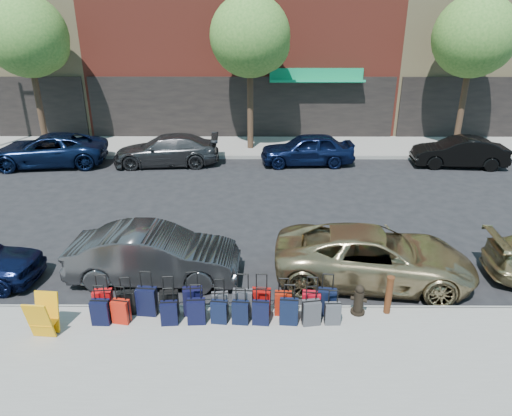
{
  "coord_description": "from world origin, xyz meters",
  "views": [
    {
      "loc": [
        0.9,
        -13.33,
        6.29
      ],
      "look_at": [
        0.84,
        -1.5,
        1.37
      ],
      "focal_mm": 32.0,
      "sensor_mm": 36.0,
      "label": 1
    }
  ],
  "objects_px": {
    "tree_right": "(477,39)",
    "car_far_1": "(167,150)",
    "tree_left": "(30,39)",
    "display_rack": "(43,317)",
    "suitcase_front_5": "(220,304)",
    "car_far_2": "(307,149)",
    "car_far_3": "(459,152)",
    "tree_center": "(253,39)",
    "car_far_0": "(48,150)",
    "bollard": "(389,294)",
    "car_near_2": "(374,256)",
    "fire_hydrant": "(359,300)",
    "car_near_1": "(154,255)"
  },
  "relations": [
    {
      "from": "tree_center",
      "to": "fire_hydrant",
      "type": "height_order",
      "value": "tree_center"
    },
    {
      "from": "bollard",
      "to": "car_far_3",
      "type": "bearing_deg",
      "value": 61.58
    },
    {
      "from": "suitcase_front_5",
      "to": "car_far_1",
      "type": "xyz_separation_m",
      "value": [
        -3.38,
        11.82,
        0.27
      ]
    },
    {
      "from": "bollard",
      "to": "display_rack",
      "type": "xyz_separation_m",
      "value": [
        -7.36,
        -0.81,
        -0.03
      ]
    },
    {
      "from": "car_far_2",
      "to": "display_rack",
      "type": "bearing_deg",
      "value": -30.39
    },
    {
      "from": "display_rack",
      "to": "car_far_3",
      "type": "xyz_separation_m",
      "value": [
        13.58,
        12.32,
        0.08
      ]
    },
    {
      "from": "tree_left",
      "to": "car_near_1",
      "type": "relative_size",
      "value": 1.68
    },
    {
      "from": "tree_right",
      "to": "car_far_0",
      "type": "relative_size",
      "value": 1.4
    },
    {
      "from": "tree_right",
      "to": "bollard",
      "type": "xyz_separation_m",
      "value": [
        -7.33,
        -14.2,
        -4.79
      ]
    },
    {
      "from": "tree_right",
      "to": "car_far_1",
      "type": "distance_m",
      "value": 15.41
    },
    {
      "from": "car_near_2",
      "to": "car_far_1",
      "type": "distance_m",
      "value": 12.38
    },
    {
      "from": "tree_center",
      "to": "car_far_2",
      "type": "bearing_deg",
      "value": -43.78
    },
    {
      "from": "car_far_0",
      "to": "car_near_2",
      "type": "bearing_deg",
      "value": 44.55
    },
    {
      "from": "display_rack",
      "to": "car_far_0",
      "type": "bearing_deg",
      "value": 117.59
    },
    {
      "from": "car_near_2",
      "to": "tree_center",
      "type": "bearing_deg",
      "value": 21.2
    },
    {
      "from": "display_rack",
      "to": "suitcase_front_5",
      "type": "bearing_deg",
      "value": 16.27
    },
    {
      "from": "bollard",
      "to": "car_far_1",
      "type": "relative_size",
      "value": 0.19
    },
    {
      "from": "tree_left",
      "to": "tree_right",
      "type": "xyz_separation_m",
      "value": [
        21.0,
        0.0,
        0.0
      ]
    },
    {
      "from": "tree_left",
      "to": "car_far_0",
      "type": "distance_m",
      "value": 5.48
    },
    {
      "from": "tree_center",
      "to": "car_far_0",
      "type": "relative_size",
      "value": 1.4
    },
    {
      "from": "fire_hydrant",
      "to": "car_near_1",
      "type": "height_order",
      "value": "car_near_1"
    },
    {
      "from": "fire_hydrant",
      "to": "bollard",
      "type": "relative_size",
      "value": 0.78
    },
    {
      "from": "tree_left",
      "to": "car_far_1",
      "type": "relative_size",
      "value": 1.52
    },
    {
      "from": "car_far_2",
      "to": "car_far_3",
      "type": "height_order",
      "value": "car_far_2"
    },
    {
      "from": "suitcase_front_5",
      "to": "car_near_1",
      "type": "relative_size",
      "value": 0.2
    },
    {
      "from": "car_far_0",
      "to": "car_far_1",
      "type": "bearing_deg",
      "value": 84.26
    },
    {
      "from": "tree_center",
      "to": "car_near_2",
      "type": "height_order",
      "value": "tree_center"
    },
    {
      "from": "car_near_2",
      "to": "car_far_2",
      "type": "distance_m",
      "value": 10.19
    },
    {
      "from": "tree_right",
      "to": "car_near_1",
      "type": "relative_size",
      "value": 1.68
    },
    {
      "from": "tree_left",
      "to": "display_rack",
      "type": "bearing_deg",
      "value": -67.2
    },
    {
      "from": "tree_left",
      "to": "fire_hydrant",
      "type": "xyz_separation_m",
      "value": [
        13.01,
        -14.22,
        -4.93
      ]
    },
    {
      "from": "tree_center",
      "to": "car_far_0",
      "type": "xyz_separation_m",
      "value": [
        -9.37,
        -2.6,
        -4.69
      ]
    },
    {
      "from": "car_far_3",
      "to": "car_far_1",
      "type": "bearing_deg",
      "value": -85.71
    },
    {
      "from": "tree_right",
      "to": "car_far_3",
      "type": "xyz_separation_m",
      "value": [
        -1.11,
        -2.7,
        -4.74
      ]
    },
    {
      "from": "car_near_1",
      "to": "tree_center",
      "type": "bearing_deg",
      "value": -9.25
    },
    {
      "from": "fire_hydrant",
      "to": "bollard",
      "type": "height_order",
      "value": "bollard"
    },
    {
      "from": "tree_left",
      "to": "car_far_0",
      "type": "height_order",
      "value": "tree_left"
    },
    {
      "from": "bollard",
      "to": "display_rack",
      "type": "bearing_deg",
      "value": -173.7
    },
    {
      "from": "display_rack",
      "to": "fire_hydrant",
      "type": "bearing_deg",
      "value": 11.66
    },
    {
      "from": "fire_hydrant",
      "to": "car_far_1",
      "type": "bearing_deg",
      "value": 138.54
    },
    {
      "from": "tree_left",
      "to": "tree_right",
      "type": "height_order",
      "value": "same"
    },
    {
      "from": "tree_left",
      "to": "suitcase_front_5",
      "type": "height_order",
      "value": "tree_left"
    },
    {
      "from": "car_far_1",
      "to": "car_far_2",
      "type": "height_order",
      "value": "car_far_2"
    },
    {
      "from": "fire_hydrant",
      "to": "display_rack",
      "type": "relative_size",
      "value": 0.8
    },
    {
      "from": "tree_left",
      "to": "tree_center",
      "type": "bearing_deg",
      "value": 0.0
    },
    {
      "from": "bollard",
      "to": "car_near_2",
      "type": "relative_size",
      "value": 0.18
    },
    {
      "from": "car_far_2",
      "to": "car_far_1",
      "type": "bearing_deg",
      "value": -91.78
    },
    {
      "from": "display_rack",
      "to": "car_near_2",
      "type": "height_order",
      "value": "car_near_2"
    },
    {
      "from": "fire_hydrant",
      "to": "bollard",
      "type": "distance_m",
      "value": 0.68
    },
    {
      "from": "tree_center",
      "to": "car_far_2",
      "type": "height_order",
      "value": "tree_center"
    }
  ]
}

